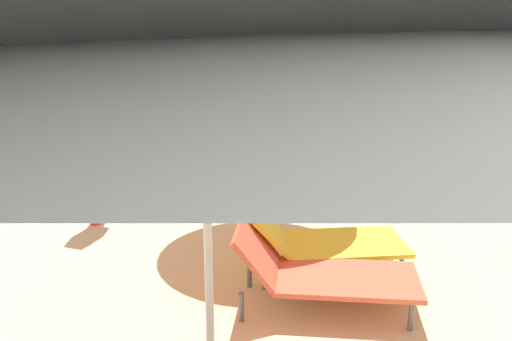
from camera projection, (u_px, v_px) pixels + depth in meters
umbrella_second at (203, 38)px, 2.91m from camera, size 2.34×2.34×2.42m
lounger_second_shoreside at (320, 271)px, 4.47m from camera, size 1.52×0.89×0.67m
umbrella_farthest at (259, 7)px, 5.62m from camera, size 1.89×1.89×2.57m
lounger_farthest_shoreside at (336, 171)px, 7.34m from camera, size 1.39×0.78×0.47m
lounger_farthest_inland at (322, 239)px, 5.07m from camera, size 1.41×0.71×0.63m
person_walking_mid at (93, 138)px, 6.07m from camera, size 0.35×0.42×1.57m
person_walking_far at (12, 101)px, 8.13m from camera, size 0.41×0.41×1.63m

